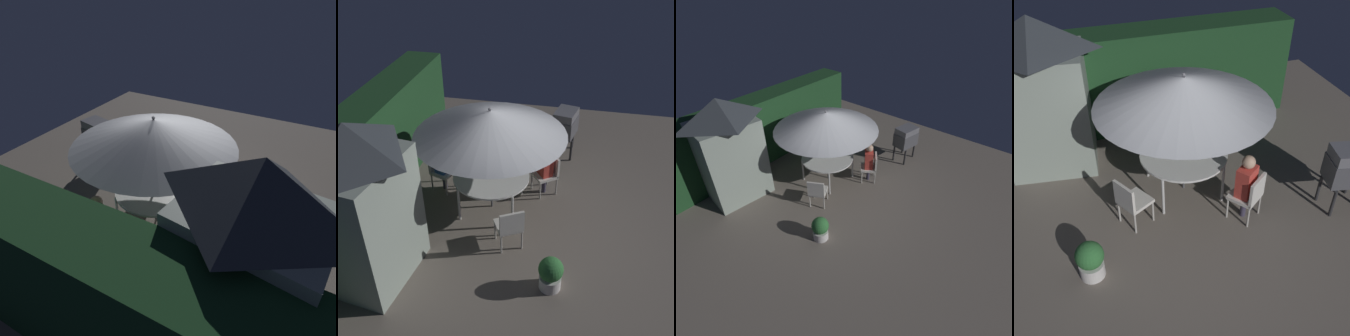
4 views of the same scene
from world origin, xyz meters
TOP-DOWN VIEW (x-y plane):
  - ground_plane at (0.00, 0.00)m, footprint 11.00×11.00m
  - hedge_backdrop at (0.00, 3.50)m, footprint 7.02×0.89m
  - garden_shed at (-1.84, 2.53)m, footprint 1.81×1.53m
  - patio_table at (0.32, 0.96)m, footprint 1.56×1.56m
  - patio_umbrella at (0.32, 0.96)m, footprint 2.96×2.96m
  - bbq_grill at (2.80, -0.32)m, footprint 0.79×0.64m
  - chair_near_shed at (1.11, -0.12)m, footprint 0.65×0.65m
  - chair_far_side at (0.76, 2.23)m, footprint 0.59×0.59m
  - chair_toward_hedge at (-0.79, 0.35)m, footprint 0.63×0.63m
  - potted_plant_by_grill at (-1.60, -0.50)m, footprint 0.42×0.42m
  - person_in_red at (1.06, -0.05)m, footprint 0.42×0.39m
  - person_in_blue at (0.73, 2.15)m, footprint 0.40×0.34m

SIDE VIEW (x-z plane):
  - ground_plane at x=0.00m, z-range 0.00..0.00m
  - potted_plant_by_grill at x=-1.60m, z-range 0.01..0.65m
  - chair_near_shed at x=1.11m, z-range 0.07..0.97m
  - chair_far_side at x=0.76m, z-range 0.07..0.97m
  - chair_toward_hedge at x=-0.79m, z-range 0.07..0.97m
  - patio_table at x=0.32m, z-range 0.35..1.14m
  - person_in_red at x=1.06m, z-range 0.15..1.41m
  - person_in_blue at x=0.73m, z-range 0.15..1.41m
  - bbq_grill at x=2.80m, z-range 0.25..1.45m
  - hedge_backdrop at x=0.00m, z-range 0.00..2.16m
  - garden_shed at x=-1.84m, z-range 0.03..2.96m
  - patio_umbrella at x=0.32m, z-range 0.85..3.16m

